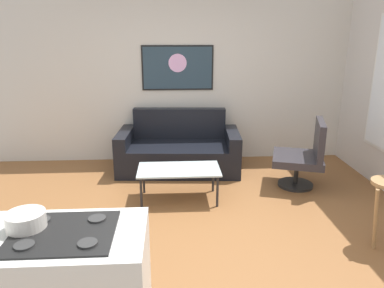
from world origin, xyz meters
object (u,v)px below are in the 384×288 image
(armchair, at_px, (304,156))
(mixing_bowl, at_px, (26,221))
(couch, at_px, (179,151))
(wall_painting, at_px, (178,68))
(coffee_table, at_px, (179,171))

(armchair, height_order, mixing_bowl, mixing_bowl)
(couch, height_order, wall_painting, wall_painting)
(coffee_table, bearing_deg, couch, 88.60)
(couch, xyz_separation_m, wall_painting, (0.01, 0.49, 1.21))
(couch, relative_size, mixing_bowl, 8.02)
(coffee_table, height_order, wall_painting, wall_painting)
(coffee_table, relative_size, mixing_bowl, 4.37)
(mixing_bowl, distance_m, wall_painting, 4.01)
(coffee_table, height_order, armchair, armchair)
(coffee_table, xyz_separation_m, wall_painting, (0.03, 1.59, 1.12))
(armchair, distance_m, wall_painting, 2.35)
(couch, distance_m, wall_painting, 1.31)
(couch, distance_m, coffee_table, 1.11)
(wall_painting, bearing_deg, couch, -90.64)
(armchair, relative_size, wall_painting, 0.83)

